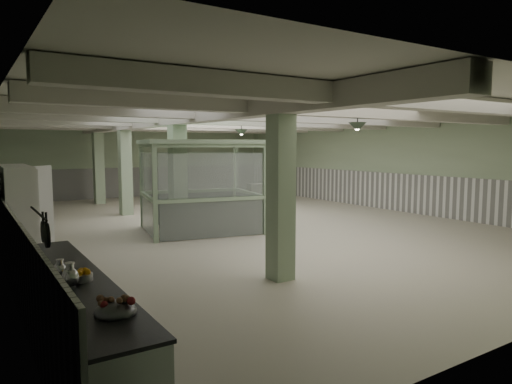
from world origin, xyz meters
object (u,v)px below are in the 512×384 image
walkin_cooler (18,214)px  filing_cabinet (256,205)px  guard_booth (201,170)px  prep_counter (70,312)px

walkin_cooler → filing_cabinet: 7.06m
guard_booth → filing_cabinet: 2.23m
prep_counter → guard_booth: bearing=52.5°
prep_counter → guard_booth: size_ratio=1.26×
prep_counter → guard_booth: guard_booth is taller
walkin_cooler → guard_booth: guard_booth is taller
filing_cabinet → guard_booth: bearing=-165.2°
walkin_cooler → filing_cabinet: (6.98, 1.01, -0.37)m
filing_cabinet → walkin_cooler: bearing=-152.4°
filing_cabinet → prep_counter: bearing=-118.0°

